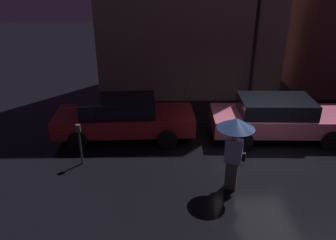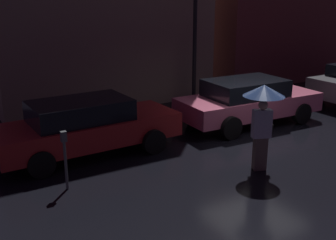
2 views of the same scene
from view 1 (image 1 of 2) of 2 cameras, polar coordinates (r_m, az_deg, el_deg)
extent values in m
plane|color=black|center=(10.68, 16.25, -6.45)|extent=(60.00, 60.00, 0.00)
cube|color=maroon|center=(11.35, -7.49, -0.11)|extent=(4.75, 1.84, 0.61)
cube|color=black|center=(11.15, -8.61, 2.53)|extent=(2.49, 1.56, 0.52)
cylinder|color=black|center=(12.17, -0.19, 0.29)|extent=(0.64, 0.22, 0.64)
cylinder|color=black|center=(10.66, -0.05, -3.43)|extent=(0.64, 0.22, 0.64)
cylinder|color=black|center=(12.47, -13.68, 0.17)|extent=(0.64, 0.22, 0.64)
cylinder|color=black|center=(11.00, -15.40, -3.45)|extent=(0.64, 0.22, 0.64)
cube|color=#DB6684|center=(11.88, 18.75, -0.10)|extent=(4.67, 1.94, 0.59)
cube|color=black|center=(11.61, 18.26, 2.36)|extent=(2.45, 1.65, 0.51)
cylinder|color=black|center=(13.28, 23.19, 0.42)|extent=(0.67, 0.22, 0.67)
cylinder|color=black|center=(11.84, 26.45, -3.14)|extent=(0.67, 0.22, 0.67)
cylinder|color=black|center=(12.39, 11.04, 0.34)|extent=(0.67, 0.22, 0.67)
cylinder|color=black|center=(10.83, 12.88, -3.56)|extent=(0.67, 0.22, 0.67)
cube|color=#66564C|center=(8.93, 10.96, -9.42)|extent=(0.35, 0.30, 0.80)
cube|color=#B2B7C6|center=(8.55, 11.35, -5.32)|extent=(0.48, 0.34, 0.67)
sphere|color=tan|center=(8.34, 11.60, -2.68)|extent=(0.22, 0.22, 0.22)
cylinder|color=black|center=(8.42, 11.49, -3.79)|extent=(0.02, 0.02, 0.79)
cone|color=navy|center=(8.19, 11.80, -0.58)|extent=(0.94, 0.94, 0.26)
cube|color=black|center=(8.68, 12.81, -6.23)|extent=(0.19, 0.15, 0.22)
cylinder|color=#4C5154|center=(10.07, -14.96, -4.71)|extent=(0.06, 0.06, 1.08)
cube|color=#4C5154|center=(9.78, -15.37, -1.38)|extent=(0.12, 0.10, 0.22)
cylinder|color=black|center=(13.51, 14.62, 10.40)|extent=(0.14, 0.14, 4.39)
camera|label=2|loc=(4.93, -80.41, -12.05)|focal=45.00mm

